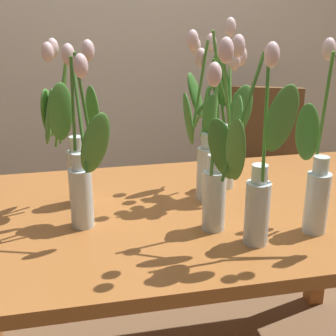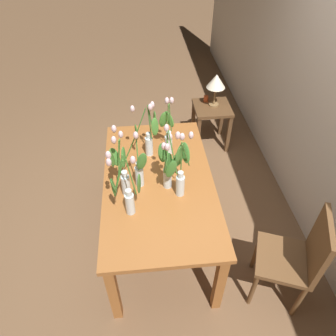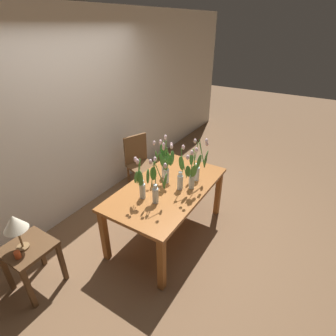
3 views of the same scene
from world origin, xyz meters
name	(u,v)px [view 1 (image 1 of 3)]	position (x,y,z in m)	size (l,w,h in m)	color
room_wall_rear	(127,6)	(0.00, 1.45, 1.35)	(9.00, 0.10, 2.70)	silver
dining_table	(187,233)	(0.00, 0.00, 0.65)	(1.60, 0.90, 0.74)	#A3602D
tulip_vase_0	(257,183)	(0.11, -0.28, 0.93)	(0.21, 0.15, 0.56)	silver
tulip_vase_1	(69,152)	(-0.36, 0.12, 0.92)	(0.14, 0.16, 0.53)	silver
tulip_vase_2	(211,138)	(0.10, 0.08, 0.95)	(0.21, 0.20, 0.59)	silver
tulip_vase_3	(327,166)	(0.33, -0.25, 0.95)	(0.15, 0.22, 0.59)	silver
tulip_vase_4	(219,174)	(0.05, -0.17, 0.92)	(0.16, 0.21, 0.56)	silver
tulip_vase_5	(219,130)	(0.14, 0.14, 0.96)	(0.22, 0.24, 0.54)	silver
tulip_vase_6	(81,160)	(-0.33, -0.05, 0.95)	(0.19, 0.23, 0.54)	silver
dining_chair	(263,163)	(0.68, 0.96, 0.52)	(0.52, 0.52, 0.93)	brown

